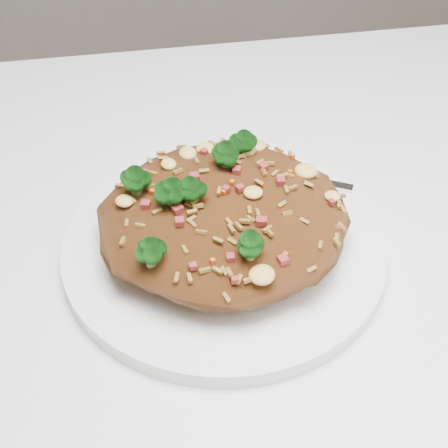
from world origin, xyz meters
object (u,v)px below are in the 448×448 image
Objects in this scene: plate at (224,244)px; fried_rice at (223,208)px; fork at (269,172)px; dining_table at (218,382)px.

fried_rice reaches higher than plate.
fork is at bearing 53.71° from fried_rice.
plate is at bearing -98.10° from fork.
fried_rice is 0.09m from fork.
fried_rice is (-0.00, -0.00, 0.04)m from plate.
plate is (0.02, 0.06, 0.10)m from dining_table.
fork is (0.07, 0.13, 0.11)m from dining_table.
plate is at bearing 7.26° from fried_rice.
dining_table is 6.40× the size of fried_rice.
plate is at bearing 74.98° from dining_table.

